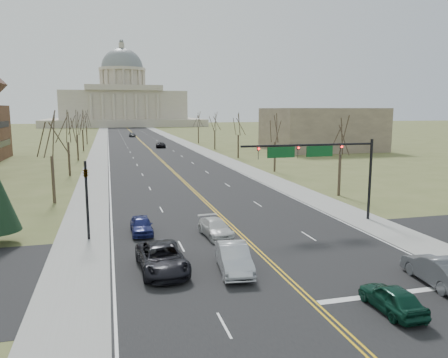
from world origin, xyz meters
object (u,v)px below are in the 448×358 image
car_sb_inner_lead (234,258)px  car_far_nb (161,145)px  signal_left (87,191)px  car_sb_outer_lead (162,258)px  car_sb_outer_second (141,225)px  car_nb_inner_lead (392,298)px  car_nb_outer_lead (438,270)px  car_sb_inner_second (216,228)px  signal_mast (319,157)px  car_far_sb (132,135)px

car_sb_inner_lead → car_far_nb: car_sb_inner_lead is taller
signal_left → car_sb_outer_lead: bearing=-60.1°
car_sb_outer_lead → car_sb_outer_second: car_sb_outer_lead is taller
car_nb_inner_lead → car_sb_inner_lead: car_sb_inner_lead is taller
car_sb_inner_lead → car_sb_outer_lead: size_ratio=0.86×
signal_left → car_sb_outer_second: bearing=7.7°
car_nb_outer_lead → car_sb_inner_lead: size_ratio=0.99×
signal_left → car_nb_outer_lead: bearing=-35.8°
car_sb_inner_lead → car_nb_inner_lead: bearing=-43.5°
car_sb_inner_second → car_far_nb: 80.51m
signal_mast → car_sb_outer_lead: size_ratio=2.07×
car_nb_outer_lead → car_sb_inner_second: car_nb_outer_lead is taller
car_sb_outer_second → car_far_nb: size_ratio=0.80×
car_nb_inner_lead → car_sb_inner_lead: 9.29m
signal_mast → signal_left: bearing=180.0°
signal_left → car_far_nb: bearing=79.4°
car_sb_outer_lead → car_sb_inner_second: (4.90, 6.26, -0.15)m
car_sb_inner_lead → car_sb_outer_lead: bearing=171.0°
car_sb_outer_second → car_far_sb: size_ratio=0.85×
car_nb_outer_lead → car_sb_inner_second: 15.76m
car_far_sb → signal_mast: bearing=-92.0°
signal_left → car_nb_inner_lead: bearing=-47.8°
car_sb_outer_lead → car_sb_outer_second: bearing=91.2°
car_sb_inner_lead → car_far_nb: bearing=92.7°
car_sb_outer_second → car_far_nb: car_far_nb is taller
signal_left → car_nb_inner_lead: size_ratio=1.51×
signal_left → car_nb_outer_lead: 24.07m
car_nb_inner_lead → car_nb_outer_lead: bearing=-153.7°
car_nb_outer_lead → car_sb_outer_lead: 15.96m
car_sb_outer_lead → car_far_sb: 132.72m
car_nb_inner_lead → car_sb_outer_lead: bearing=-39.2°
car_sb_outer_second → car_far_sb: 124.24m
signal_mast → car_nb_outer_lead: (0.44, -13.98, -4.93)m
car_nb_inner_lead → car_nb_outer_lead: size_ratio=0.80×
car_sb_outer_lead → car_sb_outer_second: 8.54m
car_nb_inner_lead → car_sb_outer_second: car_sb_outer_second is taller
car_far_nb → car_far_sb: 46.24m
signal_left → car_nb_inner_lead: (14.76, -16.27, -3.02)m
car_sb_outer_second → car_far_sb: car_far_sb is taller
car_sb_outer_second → car_sb_inner_lead: bearing=-63.8°
signal_mast → car_sb_outer_second: (-14.96, 0.54, -5.05)m
car_far_nb → signal_left: bearing=84.4°
car_nb_outer_lead → car_far_sb: 138.93m
car_nb_outer_lead → signal_left: bearing=-30.2°
signal_left → signal_mast: bearing=-0.0°
signal_left → car_far_nb: size_ratio=1.17×
car_far_nb → car_far_sb: (-4.65, 46.00, 0.11)m
signal_left → car_sb_outer_second: signal_left is taller
car_nb_inner_lead → car_far_sb: 140.98m
car_far_nb → car_far_sb: car_far_sb is taller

